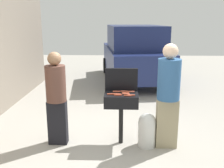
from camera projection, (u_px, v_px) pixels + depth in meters
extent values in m
plane|color=#9E998E|center=(112.00, 142.00, 4.91)|extent=(24.00, 24.00, 0.00)
cylinder|color=black|center=(121.00, 124.00, 4.78)|extent=(0.08, 0.08, 0.73)
cube|color=black|center=(121.00, 100.00, 4.67)|extent=(0.60, 0.44, 0.22)
cube|color=black|center=(121.00, 80.00, 4.81)|extent=(0.60, 0.05, 0.42)
cylinder|color=#C6593D|center=(131.00, 92.00, 4.74)|extent=(0.13, 0.03, 0.03)
cylinder|color=#C6593D|center=(126.00, 94.00, 4.59)|extent=(0.13, 0.04, 0.03)
cylinder|color=#AD4228|center=(128.00, 96.00, 4.49)|extent=(0.13, 0.04, 0.03)
cylinder|color=#AD4228|center=(125.00, 93.00, 4.65)|extent=(0.13, 0.03, 0.03)
cylinder|color=#AD4228|center=(118.00, 95.00, 4.52)|extent=(0.13, 0.03, 0.03)
cylinder|color=#C6593D|center=(117.00, 91.00, 4.75)|extent=(0.13, 0.03, 0.03)
cylinder|color=#AD4228|center=(111.00, 94.00, 4.58)|extent=(0.13, 0.03, 0.03)
cylinder|color=#C6593D|center=(124.00, 91.00, 4.75)|extent=(0.13, 0.03, 0.03)
cylinder|color=#B74C33|center=(117.00, 94.00, 4.58)|extent=(0.13, 0.04, 0.03)
cylinder|color=#B74C33|center=(131.00, 95.00, 4.52)|extent=(0.13, 0.03, 0.03)
cylinder|color=silver|center=(147.00, 134.00, 4.70)|extent=(0.32, 0.32, 0.46)
sphere|color=silver|center=(147.00, 122.00, 4.65)|extent=(0.31, 0.31, 0.31)
cube|color=black|center=(58.00, 122.00, 4.77)|extent=(0.34, 0.19, 0.81)
cylinder|color=brown|center=(56.00, 84.00, 4.59)|extent=(0.36, 0.36, 0.64)
sphere|color=#936B4C|center=(54.00, 59.00, 4.48)|extent=(0.24, 0.24, 0.24)
cube|color=gray|center=(167.00, 123.00, 4.63)|extent=(0.37, 0.20, 0.89)
cylinder|color=#2D598C|center=(169.00, 79.00, 4.44)|extent=(0.39, 0.39, 0.70)
sphere|color=beige|center=(170.00, 51.00, 4.33)|extent=(0.26, 0.26, 0.26)
cube|color=navy|center=(134.00, 60.00, 9.58)|extent=(2.45, 4.61, 0.90)
cube|color=navy|center=(135.00, 37.00, 9.19)|extent=(2.08, 2.80, 0.80)
cylinder|color=black|center=(170.00, 81.00, 8.29)|extent=(0.30, 0.66, 0.64)
cylinder|color=black|center=(113.00, 82.00, 8.12)|extent=(0.30, 0.66, 0.64)
cylinder|color=black|center=(148.00, 65.00, 11.26)|extent=(0.30, 0.66, 0.64)
cylinder|color=black|center=(106.00, 65.00, 11.10)|extent=(0.30, 0.66, 0.64)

